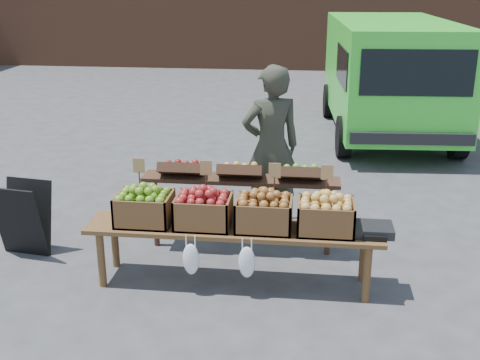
% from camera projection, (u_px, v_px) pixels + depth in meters
% --- Properties ---
extents(ground, '(80.00, 80.00, 0.00)m').
position_uv_depth(ground, '(151.00, 278.00, 5.74)').
color(ground, '#434346').
extents(delivery_van, '(2.30, 4.57, 2.00)m').
position_uv_depth(delivery_van, '(389.00, 79.00, 10.45)').
color(delivery_van, '#3BE036').
rests_on(delivery_van, ground).
extents(vendor, '(0.79, 0.66, 1.84)m').
position_uv_depth(vendor, '(271.00, 147.00, 6.67)').
color(vendor, '#313427').
rests_on(vendor, ground).
extents(chalkboard_sign, '(0.55, 0.35, 0.78)m').
position_uv_depth(chalkboard_sign, '(24.00, 218.00, 6.12)').
color(chalkboard_sign, black).
rests_on(chalkboard_sign, ground).
extents(back_table, '(2.10, 0.44, 1.04)m').
position_uv_depth(back_table, '(241.00, 203.00, 6.16)').
color(back_table, '#3E2619').
rests_on(back_table, ground).
extents(display_bench, '(2.70, 0.56, 0.57)m').
position_uv_depth(display_bench, '(234.00, 255.00, 5.56)').
color(display_bench, brown).
rests_on(display_bench, ground).
extents(crate_golden_apples, '(0.50, 0.40, 0.28)m').
position_uv_depth(crate_golden_apples, '(144.00, 209.00, 5.51)').
color(crate_golden_apples, '#4C7C1C').
rests_on(crate_golden_apples, display_bench).
extents(crate_russet_pears, '(0.50, 0.40, 0.28)m').
position_uv_depth(crate_russet_pears, '(203.00, 211.00, 5.45)').
color(crate_russet_pears, maroon).
rests_on(crate_russet_pears, display_bench).
extents(crate_red_apples, '(0.50, 0.40, 0.28)m').
position_uv_depth(crate_red_apples, '(264.00, 214.00, 5.39)').
color(crate_red_apples, olive).
rests_on(crate_red_apples, display_bench).
extents(crate_green_apples, '(0.50, 0.40, 0.28)m').
position_uv_depth(crate_green_apples, '(326.00, 217.00, 5.33)').
color(crate_green_apples, '#DAD547').
rests_on(crate_green_apples, display_bench).
extents(weighing_scale, '(0.34, 0.30, 0.08)m').
position_uv_depth(weighing_scale, '(374.00, 229.00, 5.32)').
color(weighing_scale, black).
rests_on(weighing_scale, display_bench).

